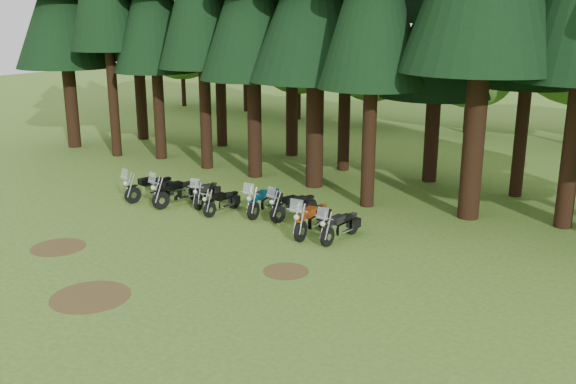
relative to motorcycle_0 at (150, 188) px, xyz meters
The scene contains 17 objects.
ground 5.96m from the motorcycle_0, 39.92° to the right, with size 120.00×120.00×0.00m, color #436C21.
decid_0 28.23m from the motorcycle_0, 129.28° to the left, with size 8.00×7.78×10.00m.
decid_1 25.31m from the motorcycle_0, 117.50° to the left, with size 7.91×7.69×9.88m.
decid_2 22.22m from the motorcycle_0, 105.66° to the left, with size 6.72×6.53×8.40m.
decid_3 21.69m from the motorcycle_0, 90.42° to the left, with size 6.12×5.95×7.65m.
decid_4 23.65m from the motorcycle_0, 74.75° to the left, with size 5.93×5.76×7.41m.
dirt_patch_0 6.04m from the motorcycle_0, 75.00° to the right, with size 1.80×1.80×0.01m, color #4C3D1E.
dirt_patch_1 9.66m from the motorcycle_0, 20.09° to the right, with size 1.40×1.40×0.01m, color #4C3D1E.
dirt_patch_2 9.60m from the motorcycle_0, 54.57° to the right, with size 2.20×2.20×0.01m, color #4C3D1E.
motorcycle_0 is the anchor object (origin of this frame).
motorcycle_1 1.57m from the motorcycle_0, ahead, with size 0.94×2.47×1.56m.
motorcycle_2 2.56m from the motorcycle_0, 16.56° to the left, with size 0.84×2.11×1.34m.
motorcycle_3 3.71m from the motorcycle_0, ahead, with size 0.33×2.02×0.82m.
motorcycle_4 5.25m from the motorcycle_0, 11.11° to the left, with size 0.54×2.39×1.50m.
motorcycle_5 6.54m from the motorcycle_0, 10.01° to the left, with size 0.95×2.24×1.43m.
motorcycle_6 7.92m from the motorcycle_0, ahead, with size 0.59×2.52×1.58m.
motorcycle_7 9.06m from the motorcycle_0, ahead, with size 0.49×2.27×1.43m.
Camera 1 is at (14.54, -14.54, 7.58)m, focal length 40.00 mm.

